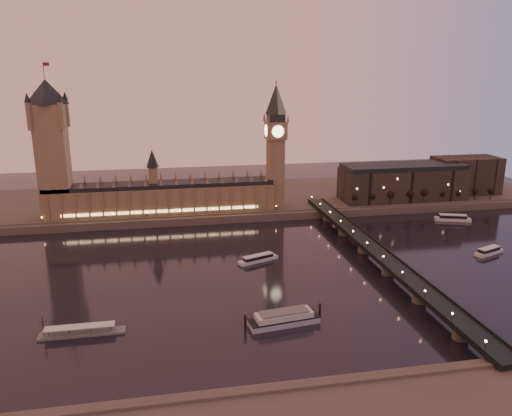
# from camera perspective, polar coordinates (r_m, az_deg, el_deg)

# --- Properties ---
(ground) EXTENTS (700.00, 700.00, 0.00)m
(ground) POSITION_cam_1_polar(r_m,az_deg,el_deg) (303.93, -2.80, -7.43)
(ground) COLOR black
(ground) RESTS_ON ground
(far_embankment) EXTENTS (560.00, 130.00, 6.00)m
(far_embankment) POSITION_cam_1_polar(r_m,az_deg,el_deg) (462.21, -1.92, 1.02)
(far_embankment) COLOR #423D35
(far_embankment) RESTS_ON ground
(palace_of_westminster) EXTENTS (180.00, 26.62, 52.00)m
(palace_of_westminster) POSITION_cam_1_polar(r_m,az_deg,el_deg) (410.12, -10.74, 1.58)
(palace_of_westminster) COLOR brown
(palace_of_westminster) RESTS_ON ground
(victoria_tower) EXTENTS (31.68, 31.68, 118.00)m
(victoria_tower) POSITION_cam_1_polar(r_m,az_deg,el_deg) (410.56, -22.34, 6.98)
(victoria_tower) COLOR brown
(victoria_tower) RESTS_ON ground
(big_ben) EXTENTS (17.68, 17.68, 104.00)m
(big_ben) POSITION_cam_1_polar(r_m,az_deg,el_deg) (412.42, 2.26, 7.89)
(big_ben) COLOR brown
(big_ben) RESTS_ON ground
(westminster_bridge) EXTENTS (13.20, 260.00, 15.30)m
(westminster_bridge) POSITION_cam_1_polar(r_m,az_deg,el_deg) (325.95, 13.42, -5.19)
(westminster_bridge) COLOR black
(westminster_bridge) RESTS_ON ground
(city_block) EXTENTS (155.00, 45.00, 34.00)m
(city_block) POSITION_cam_1_polar(r_m,az_deg,el_deg) (479.42, 18.62, 3.10)
(city_block) COLOR black
(city_block) RESTS_ON ground
(bare_tree_0) EXTENTS (5.40, 5.40, 10.98)m
(bare_tree_0) POSITION_cam_1_polar(r_m,az_deg,el_deg) (430.65, 11.39, 1.18)
(bare_tree_0) COLOR black
(bare_tree_0) RESTS_ON ground
(bare_tree_1) EXTENTS (5.40, 5.40, 10.98)m
(bare_tree_1) POSITION_cam_1_polar(r_m,az_deg,el_deg) (436.76, 13.33, 1.26)
(bare_tree_1) COLOR black
(bare_tree_1) RESTS_ON ground
(bare_tree_2) EXTENTS (5.40, 5.40, 10.98)m
(bare_tree_2) POSITION_cam_1_polar(r_m,az_deg,el_deg) (443.37, 15.21, 1.34)
(bare_tree_2) COLOR black
(bare_tree_2) RESTS_ON ground
(bare_tree_3) EXTENTS (5.40, 5.40, 10.98)m
(bare_tree_3) POSITION_cam_1_polar(r_m,az_deg,el_deg) (450.43, 17.04, 1.42)
(bare_tree_3) COLOR black
(bare_tree_3) RESTS_ON ground
(bare_tree_4) EXTENTS (5.40, 5.40, 10.98)m
(bare_tree_4) POSITION_cam_1_polar(r_m,az_deg,el_deg) (457.95, 18.81, 1.49)
(bare_tree_4) COLOR black
(bare_tree_4) RESTS_ON ground
(bare_tree_5) EXTENTS (5.40, 5.40, 10.98)m
(bare_tree_5) POSITION_cam_1_polar(r_m,az_deg,el_deg) (465.88, 20.52, 1.57)
(bare_tree_5) COLOR black
(bare_tree_5) RESTS_ON ground
(bare_tree_6) EXTENTS (5.40, 5.40, 10.98)m
(bare_tree_6) POSITION_cam_1_polar(r_m,az_deg,el_deg) (474.22, 22.17, 1.63)
(bare_tree_6) COLOR black
(bare_tree_6) RESTS_ON ground
(bare_tree_7) EXTENTS (5.40, 5.40, 10.98)m
(bare_tree_7) POSITION_cam_1_polar(r_m,az_deg,el_deg) (482.94, 23.77, 1.69)
(bare_tree_7) COLOR black
(bare_tree_7) RESTS_ON ground
(bare_tree_8) EXTENTS (5.40, 5.40, 10.98)m
(bare_tree_8) POSITION_cam_1_polar(r_m,az_deg,el_deg) (492.02, 25.30, 1.75)
(bare_tree_8) COLOR black
(bare_tree_8) RESTS_ON ground
(cruise_boat_a) EXTENTS (27.49, 15.50, 4.36)m
(cruise_boat_a) POSITION_cam_1_polar(r_m,az_deg,el_deg) (320.60, 0.24, -5.79)
(cruise_boat_a) COLOR silver
(cruise_boat_a) RESTS_ON ground
(cruise_boat_b) EXTENTS (28.67, 15.42, 5.15)m
(cruise_boat_b) POSITION_cam_1_polar(r_m,az_deg,el_deg) (436.06, 21.57, -1.06)
(cruise_boat_b) COLOR silver
(cruise_boat_b) RESTS_ON ground
(cruise_boat_c) EXTENTS (23.69, 13.89, 4.59)m
(cruise_boat_c) POSITION_cam_1_polar(r_m,az_deg,el_deg) (367.43, 25.07, -4.48)
(cruise_boat_c) COLOR silver
(cruise_boat_c) RESTS_ON ground
(moored_barge) EXTENTS (39.38, 14.16, 7.28)m
(moored_barge) POSITION_cam_1_polar(r_m,az_deg,el_deg) (245.78, 3.21, -12.47)
(moored_barge) COLOR #97A4C0
(moored_barge) RESTS_ON ground
(pontoon_pier) EXTENTS (38.82, 6.47, 10.35)m
(pontoon_pier) POSITION_cam_1_polar(r_m,az_deg,el_deg) (250.98, -19.29, -13.26)
(pontoon_pier) COLOR #595B5E
(pontoon_pier) RESTS_ON ground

